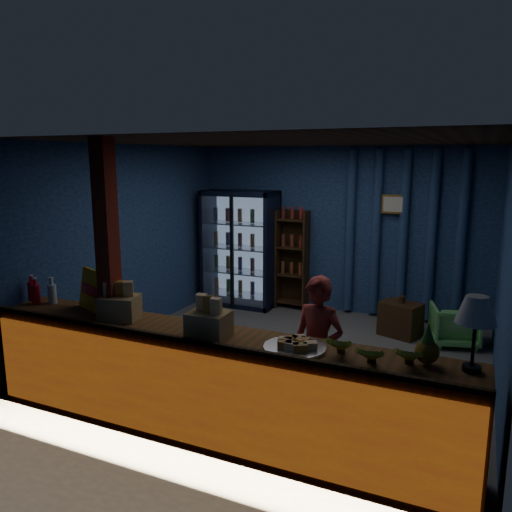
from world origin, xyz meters
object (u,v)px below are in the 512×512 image
Objects in this scene: pastry_tray at (295,346)px; table_lamp at (476,313)px; shopkeeper at (317,351)px; green_chair at (454,325)px.

table_lamp reaches higher than pastry_tray.
table_lamp reaches higher than shopkeeper.
shopkeeper reaches higher than green_chair.
green_chair is at bearing 94.10° from table_lamp.
table_lamp is (0.23, -3.16, 1.11)m from green_chair.
table_lamp reaches higher than green_chair.
pastry_tray is at bearing -77.99° from shopkeeper.
shopkeeper is 2.54× the size of table_lamp.
pastry_tray is 1.33m from table_lamp.
shopkeeper is 0.73m from pastry_tray.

